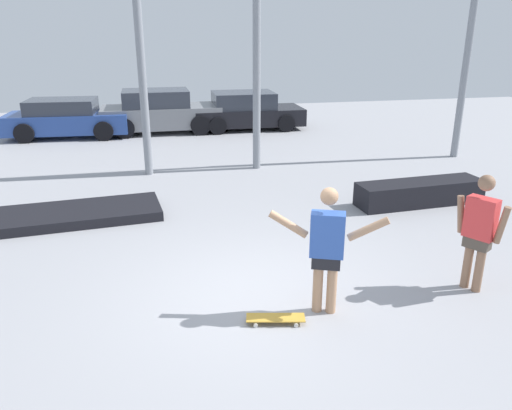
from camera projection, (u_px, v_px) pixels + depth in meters
The scene contains 10 objects.
ground_plane at pixel (260, 297), 6.96m from camera, with size 36.00×36.00×0.00m, color #9E9EA3.
skateboarder at pixel (327, 245), 6.30m from camera, with size 1.43×0.65×1.72m.
skateboard at pixel (276, 318), 6.34m from camera, with size 0.77×0.36×0.08m.
grind_box at pixel (420, 193), 10.56m from camera, with size 2.75×0.70×0.50m, color black.
manual_pad at pixel (77, 214), 9.77m from camera, with size 3.20×1.33×0.19m, color black.
canopy_support_right at pixel (370, 9), 12.62m from camera, with size 6.09×0.20×6.58m.
parked_car_blue at pixel (67, 119), 16.96m from camera, with size 4.12×2.03×1.28m.
parked_car_grey at pixel (160, 112), 17.73m from camera, with size 4.15×1.95×1.49m.
parked_car_black at pixel (246, 111), 18.39m from camera, with size 4.03×2.08×1.34m.
bystander at pixel (479, 228), 6.87m from camera, with size 0.45×0.68×1.70m.
Camera 1 is at (-1.36, -5.98, 3.54)m, focal length 35.00 mm.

